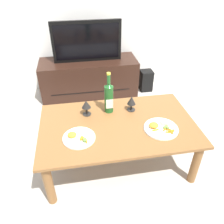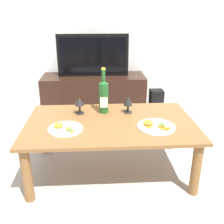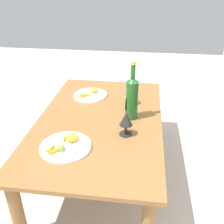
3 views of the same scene
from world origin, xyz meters
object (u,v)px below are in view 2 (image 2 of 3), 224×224
tv_stand (94,94)px  goblet_right (128,102)px  dinner_plate_right (156,126)px  dining_table (110,129)px  dinner_plate_left (65,128)px  wine_bottle (104,95)px  floor_speaker (156,101)px  goblet_left (79,102)px  tv_screen (93,55)px

tv_stand → goblet_right: 1.22m
dinner_plate_right → dining_table: bearing=158.9°
tv_stand → dinner_plate_left: size_ratio=4.97×
tv_stand → goblet_right: size_ratio=8.75×
dinner_plate_left → dinner_plate_right: (0.67, 0.00, 0.00)m
wine_bottle → goblet_right: 0.21m
tv_stand → goblet_right: bearing=-75.4°
floor_speaker → goblet_left: bearing=-130.5°
goblet_right → dinner_plate_right: (0.17, -0.31, -0.08)m
tv_stand → tv_screen: (-0.00, -0.00, 0.50)m
tv_stand → wine_bottle: size_ratio=3.34×
dining_table → dinner_plate_right: (0.33, -0.13, 0.08)m
wine_bottle → dinner_plate_right: wine_bottle is taller
dinner_plate_left → dinner_plate_right: 0.67m
wine_bottle → goblet_right: (0.20, -0.02, -0.06)m
dining_table → goblet_left: 0.35m
tv_screen → floor_speaker: tv_screen is taller
floor_speaker → dinner_plate_left: 1.77m
tv_screen → goblet_right: size_ratio=5.91×
wine_bottle → tv_stand: bearing=94.8°
dinner_plate_right → floor_speaker: bearing=76.7°
tv_screen → floor_speaker: 1.00m
dining_table → tv_screen: tv_screen is taller
wine_bottle → dinner_plate_right: bearing=-41.4°
tv_stand → goblet_left: (-0.11, -1.15, 0.30)m
goblet_right → goblet_left: bearing=180.0°
wine_bottle → tv_screen: bearing=94.8°
tv_stand → floor_speaker: tv_stand is taller
dining_table → dinner_plate_left: size_ratio=5.12×
dining_table → floor_speaker: size_ratio=4.47×
floor_speaker → tv_screen: bearing=176.7°
dining_table → goblet_left: size_ratio=9.18×
wine_bottle → dinner_plate_right: (0.38, -0.33, -0.14)m
tv_screen → dinner_plate_left: tv_screen is taller
tv_screen → dinner_plate_right: tv_screen is taller
tv_screen → wine_bottle: 1.14m
goblet_left → dinner_plate_left: 0.34m
dining_table → wine_bottle: wine_bottle is taller
goblet_right → dinner_plate_left: (-0.50, -0.32, -0.08)m
wine_bottle → dinner_plate_right: 0.52m
dining_table → dinner_plate_left: dinner_plate_left is taller
wine_bottle → goblet_left: 0.21m
tv_stand → wine_bottle: 1.19m
tv_screen → dinner_plate_right: (0.47, -1.46, -0.28)m
wine_bottle → goblet_right: wine_bottle is taller
dining_table → dinner_plate_right: 0.37m
tv_stand → dinner_plate_right: 1.55m
floor_speaker → goblet_right: size_ratio=2.02×
tv_stand → dining_table: bearing=-84.1°
wine_bottle → dinner_plate_left: 0.47m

